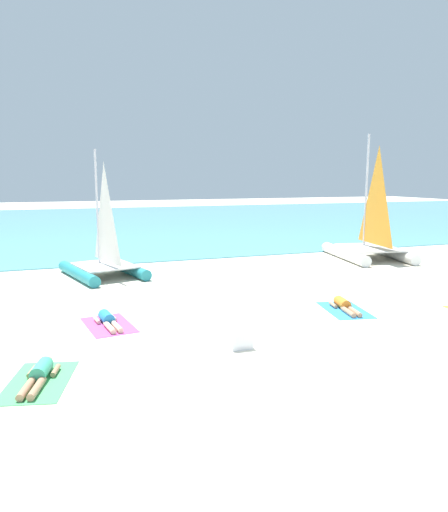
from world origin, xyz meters
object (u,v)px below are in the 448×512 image
sunbather_center_right (344,305)px  towel_center_right (345,310)px  sunbather_leftmost (40,374)px  cooler_box (240,340)px  sunbather_center_left (108,320)px  sailboat_white (369,241)px  towel_center_left (109,325)px  sailboat_teal (104,258)px  towel_leftmost (39,382)px

sunbather_center_right → towel_center_right: bearing=-90.0°
towel_center_right → sunbather_leftmost: bearing=-165.4°
sunbather_center_right → cooler_box: cooler_box is taller
sunbather_leftmost → sunbather_center_left: bearing=77.0°
sailboat_white → towel_center_left: 14.24m
towel_center_left → sailboat_white: bearing=26.0°
sunbather_center_left → cooler_box: 3.83m
sunbather_leftmost → towel_center_left: size_ratio=0.82×
sailboat_teal → towel_leftmost: bearing=-117.5°
sailboat_teal → towel_leftmost: (-2.21, -9.48, -0.72)m
sailboat_teal → sailboat_white: size_ratio=0.84×
sunbather_leftmost → sunbather_center_left: (1.62, 3.12, 0.00)m
towel_leftmost → sunbather_center_left: 3.58m
sailboat_teal → towel_center_left: sailboat_teal is taller
sailboat_white → towel_leftmost: (-14.41, -9.36, -0.86)m
sunbather_leftmost → sailboat_white: bearing=47.3°
sunbather_leftmost → sailboat_teal: bearing=91.3°
sailboat_white → cooler_box: size_ratio=11.62×
cooler_box → sunbather_center_left: bearing=132.9°
sailboat_teal → sunbather_leftmost: sailboat_teal is taller
cooler_box → towel_center_right: bearing=24.6°
towel_center_left → sunbather_center_right: (6.63, -0.83, 0.13)m
towel_leftmost → towel_center_left: size_ratio=1.00×
sailboat_white → sunbather_center_right: 9.39m
towel_center_left → towel_leftmost: bearing=-117.8°
sailboat_white → sunbather_center_left: size_ratio=3.71×
sailboat_teal → towel_leftmost: size_ratio=2.57×
sailboat_teal → towel_center_left: size_ratio=2.57×
towel_center_right → towel_center_left: bearing=172.3°
sailboat_teal → sunbather_center_left: (-0.57, -6.30, -0.60)m
towel_leftmost → towel_center_right: 8.55m
sunbather_center_left → cooler_box: (2.61, -2.80, 0.05)m
sunbather_leftmost → towel_center_left: bearing=76.4°
sunbather_leftmost → towel_center_left: 3.46m
towel_leftmost → towel_center_left: 3.52m
sailboat_white → sunbather_center_right: (-6.14, -7.07, -0.73)m
towel_center_right → cooler_box: size_ratio=3.80×
sunbather_leftmost → sunbather_center_right: (8.26, 2.22, 0.00)m
sailboat_teal → towel_center_right: 9.48m
towel_leftmost → sunbather_leftmost: bearing=75.6°
sunbather_center_left → sailboat_white: bearing=17.9°
sailboat_white → towel_center_left: sailboat_white is taller
towel_leftmost → towel_center_right: bearing=15.0°
sunbather_leftmost → towel_center_left: (1.63, 3.05, -0.13)m
sailboat_teal → cooler_box: size_ratio=9.77×
sailboat_teal → sunbather_center_left: sailboat_teal is taller
towel_center_left → sunbather_center_right: bearing=-7.1°
sailboat_teal → sailboat_white: (12.21, -0.13, 0.14)m
towel_center_left → sailboat_teal: bearing=84.9°
sunbather_leftmost → cooler_box: bearing=18.7°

